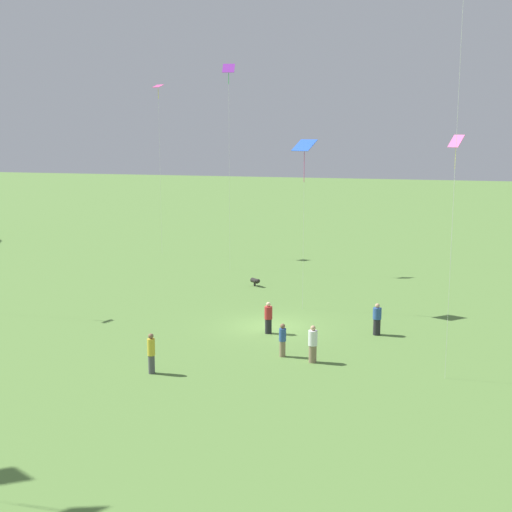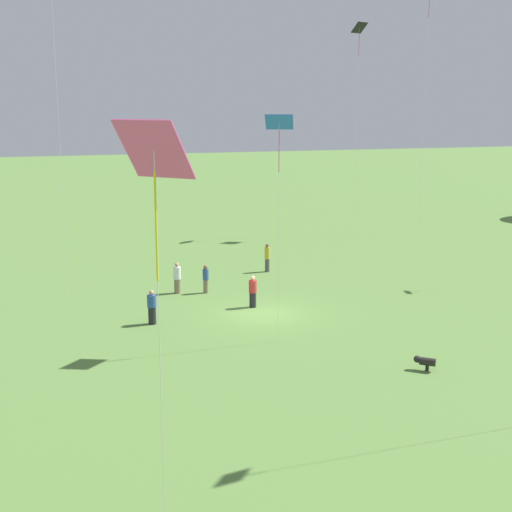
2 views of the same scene
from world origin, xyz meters
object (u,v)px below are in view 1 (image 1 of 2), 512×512
object	(u,v)px
person_4	(283,340)
kite_6	(229,79)
person_0	(268,318)
person_3	(313,344)
dog_0	(256,281)
person_2	(377,320)
kite_2	(304,150)
kite_1	(158,98)
kite_7	(456,145)
person_1	(151,353)

from	to	relation	value
person_4	kite_6	distance (m)	25.34
person_0	person_3	xyz separation A→B (m)	(-4.01, -3.14, 0.03)
dog_0	person_4	bearing A→B (deg)	61.11
person_2	kite_2	distance (m)	10.76
kite_1	kite_2	distance (m)	22.25
person_4	kite_2	bearing A→B (deg)	21.22
kite_7	dog_0	size ratio (longest dim) A/B	12.81
person_3	kite_7	bearing A→B (deg)	-92.82
person_1	kite_6	world-z (taller)	kite_6
person_3	kite_6	distance (m)	26.22
person_3	dog_0	world-z (taller)	person_3
person_3	dog_0	distance (m)	16.27
person_1	kite_6	size ratio (longest dim) A/B	0.12
person_2	kite_6	xyz separation A→B (m)	(14.81, 12.73, 13.35)
kite_7	kite_6	bearing A→B (deg)	-66.35
person_1	kite_1	distance (m)	33.04
person_1	kite_2	xyz separation A→B (m)	(13.00, -4.00, 8.46)
kite_6	person_2	bearing A→B (deg)	-14.31
person_0	kite_2	world-z (taller)	kite_2
person_2	kite_1	bearing A→B (deg)	-166.74
person_0	kite_7	distance (m)	25.85
person_0	person_2	world-z (taller)	person_0
kite_6	person_1	bearing A→B (deg)	-45.60
person_3	dog_0	xyz separation A→B (m)	(14.76, 6.85, -0.48)
kite_2	person_3	bearing A→B (deg)	-7.75
person_4	dog_0	size ratio (longest dim) A/B	2.02
person_3	kite_7	xyz separation A→B (m)	(26.69, -5.85, 8.52)
person_1	person_0	bearing A→B (deg)	-36.87
person_2	person_0	bearing A→B (deg)	-109.82
kite_1	kite_6	size ratio (longest dim) A/B	0.93
person_0	person_3	size ratio (longest dim) A/B	0.96
person_4	kite_2	xyz separation A→B (m)	(9.18, 0.97, 8.57)
person_1	person_4	world-z (taller)	person_1
person_0	dog_0	bearing A→B (deg)	-58.00
person_1	kite_7	world-z (taller)	kite_7
kite_7	dog_0	distance (m)	19.61
person_1	person_4	size ratio (longest dim) A/B	1.13
kite_7	dog_0	xyz separation A→B (m)	(-11.94, 12.69, -9.00)
person_3	person_4	bearing A→B (deg)	-6.87
kite_6	dog_0	size ratio (longest dim) A/B	19.30
kite_1	kite_6	bearing A→B (deg)	28.46
person_3	kite_1	world-z (taller)	kite_1
person_4	kite_1	distance (m)	32.12
dog_0	person_2	bearing A→B (deg)	84.83
person_1	kite_7	bearing A→B (deg)	-34.78
person_2	person_1	bearing A→B (deg)	-78.36
person_0	person_1	world-z (taller)	person_1
person_0	kite_6	distance (m)	22.10
person_1	person_4	xyz separation A→B (m)	(3.82, -4.97, -0.11)
person_0	kite_7	xyz separation A→B (m)	(22.68, -8.99, 8.56)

